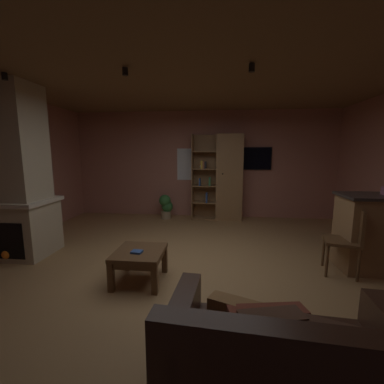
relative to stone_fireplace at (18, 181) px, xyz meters
name	(u,v)px	position (x,y,z in m)	size (l,w,h in m)	color
floor	(189,269)	(2.74, -0.24, -1.22)	(6.57, 6.18, 0.02)	#A37A4C
wall_back	(203,165)	(2.74, 2.88, 0.13)	(6.69, 0.06, 2.68)	#AD7060
ceiling	(189,70)	(2.74, -0.24, 1.48)	(6.57, 6.18, 0.02)	brown
window_pane_back	(190,164)	(2.39, 2.85, 0.14)	(0.64, 0.01, 0.81)	white
stone_fireplace	(18,181)	(0.00, 0.00, 0.00)	(0.96, 0.84, 2.68)	#BCAD8E
bookshelf_cabinet	(225,178)	(3.31, 2.61, -0.17)	(1.23, 0.41, 2.09)	#997047
leather_couch	(283,373)	(3.55, -2.23, -0.89)	(1.54, 0.97, 0.84)	#382116
coffee_table	(139,257)	(2.15, -0.66, -0.88)	(0.61, 0.64, 0.41)	brown
table_book_0	(137,252)	(2.14, -0.73, -0.78)	(0.13, 0.11, 0.02)	#2D4C8C
dining_chair	(349,237)	(4.89, -0.19, -0.68)	(0.51, 0.51, 0.92)	brown
potted_floor_plant	(166,206)	(1.84, 2.47, -0.88)	(0.34, 0.33, 0.61)	#9E896B
wall_mounted_tv	(251,158)	(3.94, 2.82, 0.29)	(0.99, 0.06, 0.56)	black
track_light_spot_0	(5,76)	(0.40, -0.50, 1.40)	(0.07, 0.07, 0.09)	black
track_light_spot_1	(125,72)	(2.00, -0.52, 1.40)	(0.07, 0.07, 0.09)	black
track_light_spot_2	(252,68)	(3.50, -0.51, 1.40)	(0.07, 0.07, 0.09)	black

